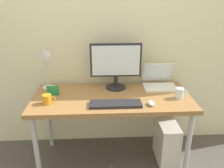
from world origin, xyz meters
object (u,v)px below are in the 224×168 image
(desk, at_px, (112,102))
(monitor, at_px, (116,64))
(coffee_mug, at_px, (47,99))
(desk_lamp, at_px, (44,59))
(glass_cup, at_px, (180,93))
(laptop, at_px, (159,81))
(keyboard, at_px, (116,104))
(photo_frame, at_px, (53,90))
(mouse, at_px, (151,103))
(computer_tower, at_px, (166,141))

(desk, bearing_deg, monitor, 76.45)
(desk, height_order, coffee_mug, coffee_mug)
(desk_lamp, distance_m, coffee_mug, 0.42)
(desk_lamp, distance_m, glass_cup, 1.28)
(laptop, distance_m, keyboard, 0.61)
(monitor, relative_size, photo_frame, 4.46)
(mouse, xyz_separation_m, computer_tower, (0.22, 0.17, -0.52))
(desk, relative_size, monitor, 2.96)
(desk_lamp, xyz_separation_m, mouse, (0.95, -0.39, -0.29))
(desk, relative_size, desk_lamp, 3.34)
(monitor, bearing_deg, desk, -103.55)
(laptop, distance_m, coffee_mug, 1.10)
(mouse, height_order, coffee_mug, coffee_mug)
(monitor, relative_size, laptop, 1.53)
(computer_tower, bearing_deg, desk_lamp, 169.33)
(desk, relative_size, glass_cup, 13.13)
(mouse, bearing_deg, computer_tower, 37.44)
(desk_lamp, height_order, keyboard, desk_lamp)
(laptop, relative_size, computer_tower, 0.76)
(keyboard, relative_size, glass_cup, 3.98)
(coffee_mug, relative_size, photo_frame, 1.02)
(laptop, height_order, mouse, laptop)
(laptop, xyz_separation_m, glass_cup, (0.12, -0.29, -0.01))
(keyboard, relative_size, computer_tower, 1.05)
(desk_lamp, height_order, computer_tower, desk_lamp)
(glass_cup, xyz_separation_m, computer_tower, (-0.06, 0.05, -0.55))
(desk_lamp, xyz_separation_m, computer_tower, (1.17, -0.22, -0.81))
(keyboard, relative_size, coffee_mug, 3.91)
(desk_lamp, distance_m, keyboard, 0.80)
(coffee_mug, relative_size, computer_tower, 0.27)
(desk_lamp, bearing_deg, laptop, 1.00)
(laptop, distance_m, mouse, 0.45)
(desk, relative_size, computer_tower, 3.45)
(desk, bearing_deg, laptop, 23.70)
(monitor, relative_size, desk_lamp, 1.13)
(keyboard, relative_size, photo_frame, 4.00)
(laptop, bearing_deg, coffee_mug, -162.13)
(monitor, xyz_separation_m, desk_lamp, (-0.67, 0.00, 0.05))
(computer_tower, bearing_deg, photo_frame, 175.97)
(glass_cup, height_order, photo_frame, glass_cup)
(keyboard, height_order, coffee_mug, coffee_mug)
(monitor, distance_m, glass_cup, 0.65)
(coffee_mug, bearing_deg, desk_lamp, 101.60)
(computer_tower, bearing_deg, mouse, -142.56)
(desk, height_order, photo_frame, photo_frame)
(laptop, bearing_deg, computer_tower, -75.96)
(photo_frame, bearing_deg, laptop, 9.01)
(laptop, relative_size, photo_frame, 2.91)
(desk, relative_size, mouse, 16.12)
(laptop, distance_m, photo_frame, 1.04)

